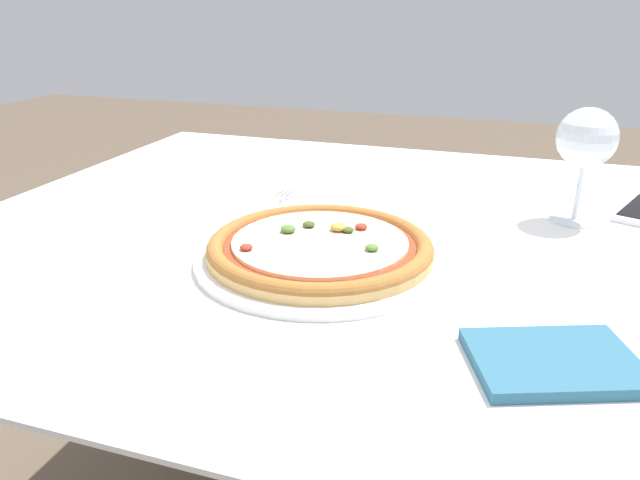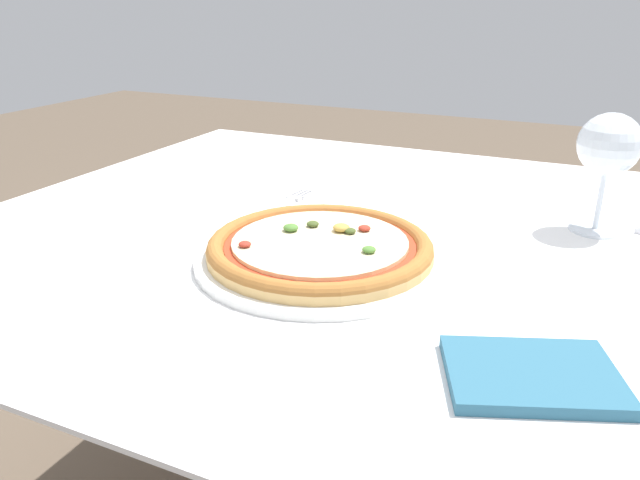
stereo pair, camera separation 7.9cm
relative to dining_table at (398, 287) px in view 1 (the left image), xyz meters
The scene contains 5 objects.
dining_table is the anchor object (origin of this frame).
pizza_plate 0.19m from the dining_table, 120.34° to the right, with size 0.32×0.32×0.04m.
fork 0.25m from the dining_table, 166.24° to the left, with size 0.03×0.17×0.00m.
wine_glass_far_left 0.35m from the dining_table, 29.82° to the left, with size 0.09×0.09×0.17m.
napkin_folded 0.37m from the dining_table, 55.08° to the right, with size 0.18×0.16×0.01m.
Camera 1 is at (0.16, -0.83, 1.08)m, focal length 35.00 mm.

